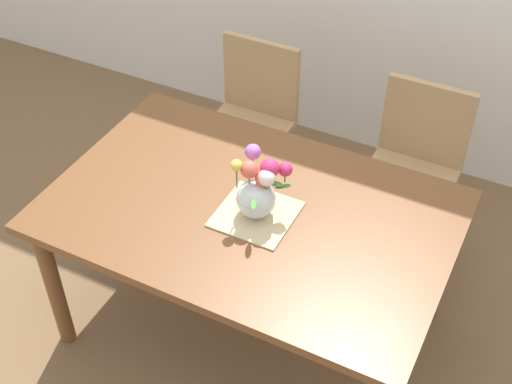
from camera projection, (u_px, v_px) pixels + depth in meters
ground_plane at (251, 325)px, 3.24m from camera, size 12.00×12.00×0.00m
dining_table at (250, 223)px, 2.80m from camera, size 1.60×1.04×0.75m
chair_left at (251, 115)px, 3.62m from camera, size 0.42×0.42×0.90m
chair_right at (414, 163)px, 3.32m from camera, size 0.42×0.42×0.90m
placemat at (256, 214)px, 2.71m from camera, size 0.30×0.30×0.01m
flower_vase at (258, 189)px, 2.63m from camera, size 0.22×0.25×0.26m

